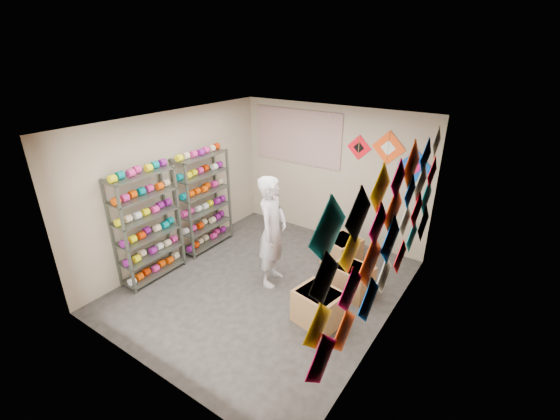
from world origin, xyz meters
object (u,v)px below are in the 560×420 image
Objects in this scene: shopkeeper at (272,232)px; carton_b at (352,280)px; carton_c at (342,251)px; shelf_rack_front at (147,227)px; carton_a at (318,307)px; shelf_rack_back at (204,202)px.

shopkeeper reaches higher than carton_b.
carton_c is (-0.52, 0.72, 0.01)m from carton_b.
shelf_rack_front is at bearing 106.38° from shopkeeper.
shelf_rack_front is 3.20× the size of carton_c.
carton_a is at bearing 10.49° from shelf_rack_front.
carton_a reaches higher than carton_c.
carton_c is (2.54, 0.88, -0.69)m from shelf_rack_back.
carton_b is at bearing 3.09° from shelf_rack_back.
shopkeeper is (1.81, 1.03, -0.01)m from shelf_rack_front.
shelf_rack_front is 3.03× the size of carton_a.
shelf_rack_front is 3.09m from carton_a.
shopkeeper is at bearing 29.65° from shelf_rack_front.
shelf_rack_back is 3.14m from carton_b.
carton_c is at bearing -45.57° from shopkeeper.
shopkeeper is at bearing 167.72° from carton_a.
shopkeeper is 1.42m from carton_a.
carton_c is (0.73, 1.15, -0.68)m from shopkeeper.
shelf_rack_front is at bearing -90.00° from shelf_rack_back.
shelf_rack_front reaches higher than shopkeeper.
shopkeeper reaches higher than carton_c.
carton_b is (3.06, 0.17, -0.70)m from shelf_rack_back.
shelf_rack_front reaches higher than carton_b.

